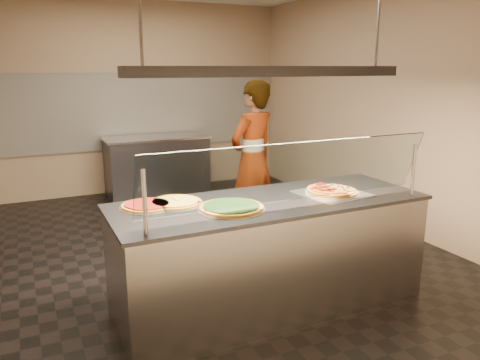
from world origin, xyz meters
name	(u,v)px	position (x,y,z in m)	size (l,w,h in m)	color
ground	(199,253)	(0.00, 0.00, -0.01)	(5.00, 6.00, 0.02)	black
wall_back	(131,98)	(0.00, 3.01, 1.50)	(5.00, 0.02, 3.00)	tan
wall_front	(424,176)	(0.00, -3.01, 1.50)	(5.00, 0.02, 3.00)	tan
wall_right	(386,107)	(2.51, 0.00, 1.50)	(0.02, 6.00, 3.00)	tan
tile_band	(132,111)	(0.00, 2.98, 1.30)	(4.90, 0.02, 1.20)	silver
serving_counter	(270,253)	(0.14, -1.32, 0.47)	(2.59, 0.94, 0.93)	#B7B7BC
sneeze_guard	(294,173)	(0.14, -1.67, 1.23)	(2.35, 0.18, 0.54)	#B7B7BC
perforated_tray	(332,193)	(0.71, -1.38, 0.94)	(0.58, 0.58, 0.01)	silver
half_pizza_pepperoni	(322,191)	(0.61, -1.38, 0.96)	(0.27, 0.45, 0.05)	#9C651F
half_pizza_sausage	(342,189)	(0.81, -1.38, 0.96)	(0.27, 0.45, 0.04)	#9C651F
pizza_spinach	(231,207)	(-0.25, -1.43, 0.95)	(0.52, 0.52, 0.03)	silver
pizza_cheese	(175,202)	(-0.59, -1.10, 0.94)	(0.45, 0.45, 0.03)	silver
pizza_tomato	(147,205)	(-0.82, -1.09, 0.94)	(0.42, 0.42, 0.03)	silver
pizza_spatula	(181,200)	(-0.55, -1.11, 0.96)	(0.17, 0.23, 0.02)	#B7B7BC
prep_table	(157,166)	(0.25, 2.55, 0.47)	(1.57, 0.74, 0.93)	#414147
worker	(253,159)	(0.83, 0.36, 0.92)	(0.67, 0.44, 1.84)	black
heat_lamp_housing	(272,71)	(0.14, -1.32, 1.95)	(2.30, 0.18, 0.08)	#414147
lamp_rod_right	(380,3)	(1.14, -1.32, 2.50)	(0.02, 0.02, 1.01)	#B7B7BC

